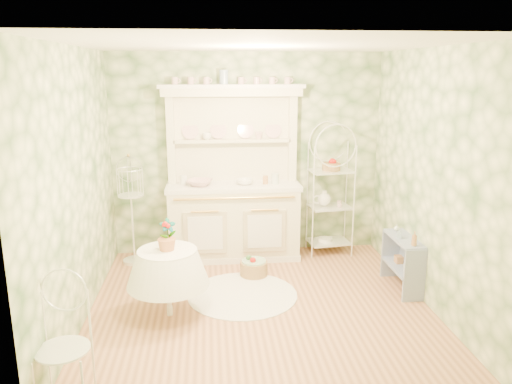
{
  "coord_description": "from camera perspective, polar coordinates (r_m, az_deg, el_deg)",
  "views": [
    {
      "loc": [
        -0.52,
        -4.85,
        2.47
      ],
      "look_at": [
        0.0,
        0.5,
        1.15
      ],
      "focal_mm": 35.0,
      "sensor_mm": 36.0,
      "label": 1
    }
  ],
  "objects": [
    {
      "name": "ceiling",
      "position": [
        4.88,
        0.59,
        16.49
      ],
      "size": [
        3.6,
        3.6,
        0.0
      ],
      "primitive_type": "plane",
      "color": "white",
      "rests_on": "floor"
    },
    {
      "name": "side_shelf",
      "position": [
        6.03,
        16.41,
        -7.8
      ],
      "size": [
        0.28,
        0.72,
        0.61
      ],
      "primitive_type": "cube",
      "rotation": [
        0.0,
        0.0,
        -0.03
      ],
      "color": "#8491B5",
      "rests_on": "floor"
    },
    {
      "name": "floor",
      "position": [
        5.47,
        0.52,
        -13.06
      ],
      "size": [
        3.6,
        3.6,
        0.0
      ],
      "primitive_type": "plane",
      "color": "tan",
      "rests_on": "ground"
    },
    {
      "name": "cafe_chair",
      "position": [
        4.17,
        -21.15,
        -17.19
      ],
      "size": [
        0.39,
        0.39,
        0.78
      ],
      "primitive_type": "cube",
      "rotation": [
        0.0,
        0.0,
        -0.13
      ],
      "color": "white",
      "rests_on": "floor"
    },
    {
      "name": "bottle_glass",
      "position": [
        6.14,
        15.76,
        -4.01
      ],
      "size": [
        0.08,
        0.08,
        0.08
      ],
      "primitive_type": "imported",
      "rotation": [
        0.0,
        0.0,
        -0.24
      ],
      "color": "silver",
      "rests_on": "side_shelf"
    },
    {
      "name": "floor_basket",
      "position": [
        6.19,
        -0.25,
        -8.46
      ],
      "size": [
        0.4,
        0.4,
        0.25
      ],
      "primitive_type": "cylinder",
      "rotation": [
        0.0,
        0.0,
        -0.06
      ],
      "color": "#A77E4F",
      "rests_on": "floor"
    },
    {
      "name": "cup_right",
      "position": [
        6.62,
        0.31,
        6.34
      ],
      "size": [
        0.13,
        0.13,
        0.09
      ],
      "primitive_type": "imported",
      "rotation": [
        0.0,
        0.0,
        0.4
      ],
      "color": "white",
      "rests_on": "kitchen_dresser"
    },
    {
      "name": "bottle_amber",
      "position": [
        5.68,
        17.64,
        -5.23
      ],
      "size": [
        0.08,
        0.08,
        0.16
      ],
      "primitive_type": "imported",
      "rotation": [
        0.0,
        0.0,
        -0.26
      ],
      "color": "#AC7545",
      "rests_on": "side_shelf"
    },
    {
      "name": "wall_left",
      "position": [
        5.14,
        -19.83,
        0.38
      ],
      "size": [
        3.6,
        3.6,
        0.0
      ],
      "primitive_type": "plane",
      "color": "#E9EABF",
      "rests_on": "floor"
    },
    {
      "name": "bowl_floral",
      "position": [
        6.5,
        -6.43,
        0.8
      ],
      "size": [
        0.41,
        0.41,
        0.08
      ],
      "primitive_type": "imported",
      "rotation": [
        0.0,
        0.0,
        -0.34
      ],
      "color": "white",
      "rests_on": "kitchen_dresser"
    },
    {
      "name": "lace_rug",
      "position": [
        5.74,
        -1.56,
        -11.64
      ],
      "size": [
        1.64,
        1.64,
        0.01
      ],
      "primitive_type": "cylinder",
      "rotation": [
        0.0,
        0.0,
        -0.43
      ],
      "color": "white",
      "rests_on": "floor"
    },
    {
      "name": "cup_left",
      "position": [
        6.59,
        -5.62,
        6.24
      ],
      "size": [
        0.16,
        0.16,
        0.09
      ],
      "primitive_type": "imported",
      "rotation": [
        0.0,
        0.0,
        0.4
      ],
      "color": "white",
      "rests_on": "kitchen_dresser"
    },
    {
      "name": "wall_back",
      "position": [
        6.76,
        -1.06,
        4.27
      ],
      "size": [
        3.6,
        3.6,
        0.0
      ],
      "primitive_type": "plane",
      "color": "#E9EABF",
      "rests_on": "floor"
    },
    {
      "name": "kitchen_dresser",
      "position": [
        6.51,
        -2.61,
        2.05
      ],
      "size": [
        1.87,
        0.61,
        2.29
      ],
      "primitive_type": "cube",
      "color": "white",
      "rests_on": "floor"
    },
    {
      "name": "wall_right",
      "position": [
        5.49,
        19.58,
        1.22
      ],
      "size": [
        3.6,
        3.6,
        0.0
      ],
      "primitive_type": "plane",
      "color": "#E9EABF",
      "rests_on": "floor"
    },
    {
      "name": "bottle_blue",
      "position": [
        5.9,
        16.08,
        -4.71
      ],
      "size": [
        0.06,
        0.06,
        0.11
      ],
      "primitive_type": "imported",
      "rotation": [
        0.0,
        0.0,
        -0.32
      ],
      "color": "#95AEC9",
      "rests_on": "side_shelf"
    },
    {
      "name": "round_table",
      "position": [
        5.26,
        -9.94,
        -10.67
      ],
      "size": [
        0.57,
        0.57,
        0.62
      ],
      "primitive_type": "cylinder",
      "rotation": [
        0.0,
        0.0,
        0.0
      ],
      "color": "white",
      "rests_on": "floor"
    },
    {
      "name": "bakers_rack",
      "position": [
        6.82,
        8.5,
        0.12
      ],
      "size": [
        0.59,
        0.46,
        1.75
      ],
      "primitive_type": "cube",
      "rotation": [
        0.0,
        0.0,
        0.13
      ],
      "color": "white",
      "rests_on": "floor"
    },
    {
      "name": "birdcage_stand",
      "position": [
        6.61,
        -14.02,
        -1.94
      ],
      "size": [
        0.35,
        0.35,
        1.45
      ],
      "primitive_type": "cube",
      "rotation": [
        0.0,
        0.0,
        0.01
      ],
      "color": "white",
      "rests_on": "floor"
    },
    {
      "name": "bowl_white",
      "position": [
        6.53,
        -1.28,
        0.93
      ],
      "size": [
        0.23,
        0.23,
        0.07
      ],
      "primitive_type": "imported",
      "rotation": [
        0.0,
        0.0,
        0.02
      ],
      "color": "white",
      "rests_on": "kitchen_dresser"
    },
    {
      "name": "wall_front",
      "position": [
        3.29,
        3.86,
        -6.16
      ],
      "size": [
        3.6,
        3.6,
        0.0
      ],
      "primitive_type": "plane",
      "color": "#E9EABF",
      "rests_on": "floor"
    },
    {
      "name": "potted_geranium",
      "position": [
        5.09,
        -9.99,
        -4.99
      ],
      "size": [
        0.19,
        0.16,
        0.32
      ],
      "primitive_type": "imported",
      "rotation": [
        0.0,
        0.0,
        0.29
      ],
      "color": "#3F7238",
      "rests_on": "round_table"
    }
  ]
}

